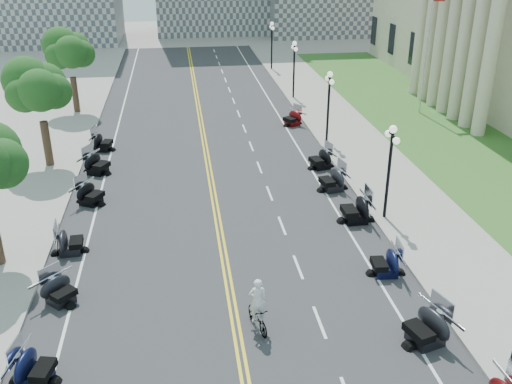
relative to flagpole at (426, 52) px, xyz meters
name	(u,v)px	position (x,y,z in m)	size (l,w,h in m)	color
ground	(227,272)	(-18.00, -22.00, -5.00)	(160.00, 160.00, 0.00)	gray
road	(211,183)	(-18.00, -12.00, -5.00)	(16.00, 90.00, 0.01)	#333335
centerline_yellow_a	(209,183)	(-18.12, -12.00, -4.99)	(0.12, 90.00, 0.00)	yellow
centerline_yellow_b	(213,182)	(-17.88, -12.00, -4.99)	(0.12, 90.00, 0.00)	yellow
edge_line_north	(316,177)	(-11.60, -12.00, -4.99)	(0.12, 90.00, 0.00)	white
edge_line_south	(102,189)	(-24.40, -12.00, -4.99)	(0.12, 90.00, 0.00)	white
lane_dash_5	(320,322)	(-14.80, -26.00, -4.99)	(0.12, 2.00, 0.00)	white
lane_dash_6	(298,267)	(-14.80, -22.00, -4.99)	(0.12, 2.00, 0.00)	white
lane_dash_7	(282,225)	(-14.80, -18.00, -4.99)	(0.12, 2.00, 0.00)	white
lane_dash_8	(269,193)	(-14.80, -14.00, -4.99)	(0.12, 2.00, 0.00)	white
lane_dash_9	(259,167)	(-14.80, -10.00, -4.99)	(0.12, 2.00, 0.00)	white
lane_dash_10	(251,146)	(-14.80, -6.00, -4.99)	(0.12, 2.00, 0.00)	white
lane_dash_11	(244,129)	(-14.80, -2.00, -4.99)	(0.12, 2.00, 0.00)	white
lane_dash_12	(239,114)	(-14.80, 2.00, -4.99)	(0.12, 2.00, 0.00)	white
lane_dash_13	(234,101)	(-14.80, 6.00, -4.99)	(0.12, 2.00, 0.00)	white
lane_dash_14	(229,90)	(-14.80, 10.00, -4.99)	(0.12, 2.00, 0.00)	white
lane_dash_15	(225,80)	(-14.80, 14.00, -4.99)	(0.12, 2.00, 0.00)	white
lane_dash_16	(222,71)	(-14.80, 18.00, -4.99)	(0.12, 2.00, 0.00)	white
lane_dash_17	(219,64)	(-14.80, 22.00, -4.99)	(0.12, 2.00, 0.00)	white
lane_dash_18	(217,57)	(-14.80, 26.00, -4.99)	(0.12, 2.00, 0.00)	white
lane_dash_19	(214,51)	(-14.80, 30.00, -4.99)	(0.12, 2.00, 0.00)	white
sidewalk_north	(380,172)	(-7.50, -12.00, -4.92)	(5.00, 90.00, 0.15)	#9E9991
sidewalk_south	(28,192)	(-28.50, -12.00, -4.92)	(5.00, 90.00, 0.15)	#9E9991
lawn	(433,128)	(-0.50, -4.00, -4.95)	(9.00, 60.00, 0.10)	#356023
street_lamp_2	(389,173)	(-9.40, -18.00, -2.40)	(0.50, 1.20, 4.90)	black
street_lamp_3	(328,107)	(-9.40, -6.00, -2.40)	(0.50, 1.20, 4.90)	black
street_lamp_4	(294,70)	(-9.40, 6.00, -2.40)	(0.50, 1.20, 4.90)	black
street_lamp_5	(272,46)	(-9.40, 18.00, -2.40)	(0.50, 1.20, 4.90)	black
flagpole	(426,52)	(0.00, 0.00, 0.00)	(1.10, 0.20, 10.00)	silver
tree_3	(39,94)	(-28.00, -8.00, -0.25)	(4.80, 4.80, 9.20)	#235619
tree_4	(70,55)	(-28.00, 4.00, -0.25)	(4.80, 4.80, 9.20)	#235619
motorcycle_n_4	(427,326)	(-11.30, -27.66, -4.27)	(2.08, 2.08, 1.46)	black
motorcycle_n_5	(386,261)	(-11.17, -23.08, -4.35)	(1.85, 1.85, 1.29)	black
motorcycle_n_6	(356,208)	(-10.97, -18.04, -4.24)	(2.16, 2.16, 1.51)	black
motorcycle_n_7	(332,179)	(-11.14, -14.02, -4.29)	(2.04, 2.04, 1.43)	black
motorcycle_n_8	(321,158)	(-10.98, -10.60, -4.33)	(1.92, 1.92, 1.34)	black
motorcycle_n_10	(292,117)	(-11.01, -1.65, -4.37)	(1.81, 1.81, 1.27)	#590A0C
motorcycle_s_4	(34,366)	(-24.87, -27.80, -4.35)	(1.86, 1.86, 1.30)	black
motorcycle_s_5	(59,289)	(-24.82, -23.27, -4.38)	(1.76, 1.76, 1.23)	black
motorcycle_s_6	(69,241)	(-25.04, -19.29, -4.35)	(1.85, 1.85, 1.30)	black
motorcycle_s_7	(90,193)	(-24.74, -14.00, -4.34)	(1.90, 1.90, 1.33)	black
motorcycle_s_8	(97,163)	(-24.87, -9.57, -4.29)	(2.02, 2.02, 1.41)	black
motorcycle_s_9	(102,141)	(-24.97, -5.40, -4.33)	(1.91, 1.91, 1.33)	black
bicycle	(258,317)	(-17.21, -26.05, -4.48)	(0.49, 1.74, 1.05)	#A51414
cyclist_rider	(258,285)	(-17.21, -26.05, -3.03)	(0.67, 0.44, 1.85)	silver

